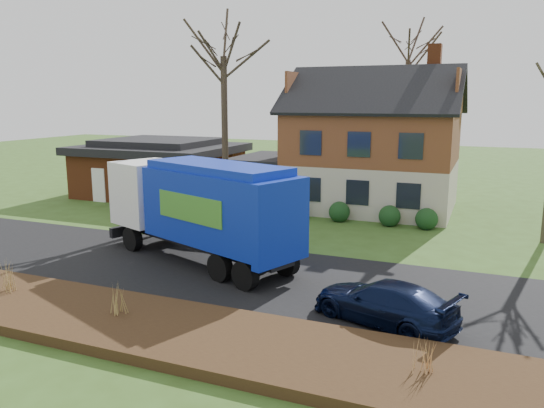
% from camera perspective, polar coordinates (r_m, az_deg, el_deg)
% --- Properties ---
extents(ground, '(120.00, 120.00, 0.00)m').
position_cam_1_polar(ground, '(19.54, -3.81, -7.55)').
color(ground, '#34501A').
rests_on(ground, ground).
extents(road, '(80.00, 7.00, 0.02)m').
position_cam_1_polar(road, '(19.53, -3.81, -7.52)').
color(road, black).
rests_on(road, ground).
extents(mulch_verge, '(80.00, 3.50, 0.30)m').
position_cam_1_polar(mulch_verge, '(15.24, -12.84, -12.79)').
color(mulch_verge, black).
rests_on(mulch_verge, ground).
extents(main_house, '(12.95, 8.95, 9.26)m').
position_cam_1_polar(main_house, '(31.30, 9.97, 6.94)').
color(main_house, '#BDAF98').
rests_on(main_house, ground).
extents(ranch_house, '(9.80, 8.20, 3.70)m').
position_cam_1_polar(ranch_house, '(36.10, -11.92, 3.88)').
color(ranch_house, brown).
rests_on(ranch_house, ground).
extents(garbage_truck, '(9.52, 5.64, 3.96)m').
position_cam_1_polar(garbage_truck, '(20.54, -7.57, -0.09)').
color(garbage_truck, black).
rests_on(garbage_truck, ground).
extents(silver_sedan, '(4.35, 2.06, 1.38)m').
position_cam_1_polar(silver_sedan, '(24.33, -5.06, -2.10)').
color(silver_sedan, '#999BA0').
rests_on(silver_sedan, ground).
extents(navy_wagon, '(4.58, 3.06, 1.23)m').
position_cam_1_polar(navy_wagon, '(15.61, 11.96, -10.30)').
color(navy_wagon, black).
rests_on(navy_wagon, ground).
extents(tree_front_west, '(4.00, 4.00, 11.90)m').
position_cam_1_polar(tree_front_west, '(30.08, -5.28, 17.91)').
color(tree_front_west, '#382C21').
rests_on(tree_front_west, ground).
extents(tree_back, '(3.79, 3.79, 12.00)m').
position_cam_1_polar(tree_back, '(37.87, 14.53, 16.52)').
color(tree_back, '#3F2E25').
rests_on(tree_back, ground).
extents(grass_clump_west, '(0.37, 0.30, 0.98)m').
position_cam_1_polar(grass_clump_west, '(18.81, -26.53, -6.96)').
color(grass_clump_west, '#9D7C45').
rests_on(grass_clump_west, mulch_verge).
extents(grass_clump_mid, '(0.32, 0.26, 0.89)m').
position_cam_1_polar(grass_clump_mid, '(15.72, -16.34, -9.86)').
color(grass_clump_mid, '#A08546').
rests_on(grass_clump_mid, mulch_verge).
extents(grass_clump_east, '(0.34, 0.28, 0.84)m').
position_cam_1_polar(grass_clump_east, '(12.64, 16.08, -15.32)').
color(grass_clump_east, tan).
rests_on(grass_clump_east, mulch_verge).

